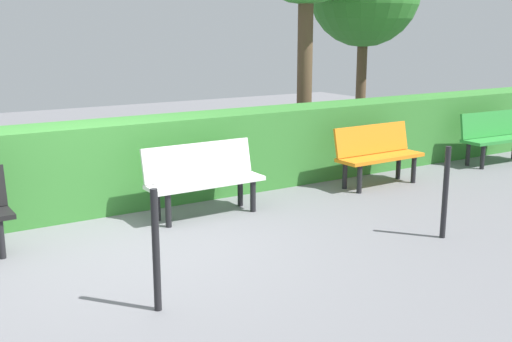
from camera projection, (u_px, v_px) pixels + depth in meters
ground_plane at (122, 249)px, 6.28m from camera, size 23.78×23.78×0.00m
bench_green at (497, 135)px, 10.24m from camera, size 1.45×0.52×0.86m
bench_orange at (377, 152)px, 8.79m from camera, size 1.37×0.49×0.86m
bench_white at (203, 176)px, 7.35m from camera, size 1.44×0.48×0.86m
hedge_row at (169, 158)px, 8.05m from camera, size 19.78×0.75×1.09m
railing_post_mid at (445, 193)px, 6.51m from camera, size 0.06×0.06×1.00m
railing_post_far at (156, 251)px, 4.79m from camera, size 0.06×0.06×1.00m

